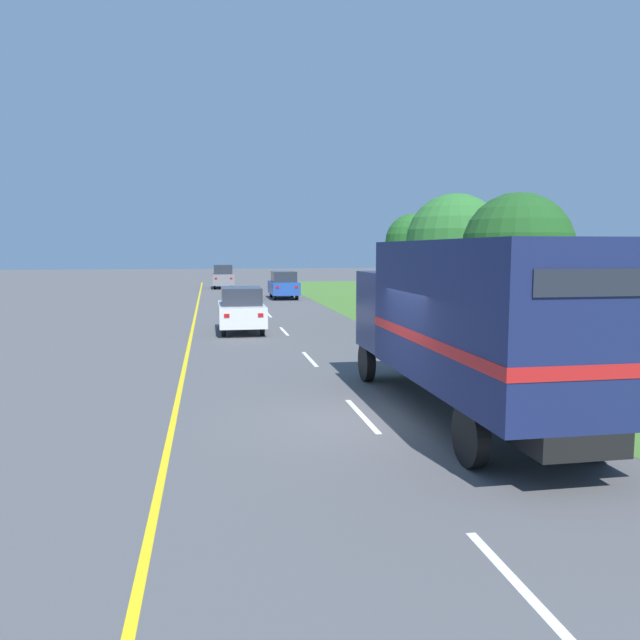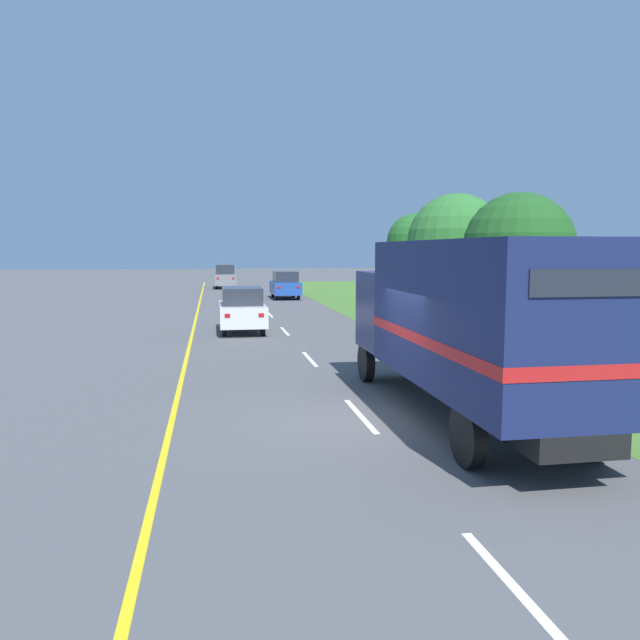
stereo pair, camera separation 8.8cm
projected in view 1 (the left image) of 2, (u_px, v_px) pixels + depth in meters
ground_plane at (366, 420)px, 12.14m from camera, size 200.00×200.00×0.00m
grass_shoulder at (535, 314)px, 32.40m from camera, size 20.00×69.59×0.01m
edge_line_yellow at (194, 320)px, 29.38m from camera, size 0.12×69.59×0.01m
centre_dash_nearest at (526, 593)px, 6.02m from camera, size 0.12×2.60×0.01m
centre_dash_near at (362, 415)px, 12.48m from camera, size 0.12×2.60×0.01m
centre_dash_mid_a at (310, 359)px, 18.94m from camera, size 0.12×2.60×0.01m
centre_dash_mid_b at (284, 331)px, 25.39m from camera, size 0.12×2.60×0.01m
centre_dash_far at (269, 315)px, 31.85m from camera, size 0.12×2.60×0.01m
centre_dash_farthest at (259, 304)px, 38.31m from camera, size 0.12×2.60×0.01m
horse_trailer_truck at (469, 320)px, 11.99m from camera, size 2.43×8.55×3.47m
lead_car_white at (241, 309)px, 25.08m from camera, size 1.80×3.91×1.81m
lead_car_blue_ahead at (284, 285)px, 42.33m from camera, size 1.80×4.00×1.86m
lead_car_grey_ahead at (223, 276)px, 53.81m from camera, size 1.80×4.37×2.03m
highway_sign at (541, 300)px, 18.85m from camera, size 2.38×0.09×2.90m
roadside_tree_near at (517, 248)px, 24.25m from camera, size 4.30×4.30×5.52m
roadside_tree_mid at (455, 242)px, 29.88m from camera, size 4.66×4.66×5.99m
roadside_tree_far at (413, 242)px, 36.47m from camera, size 3.26×3.26×5.41m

